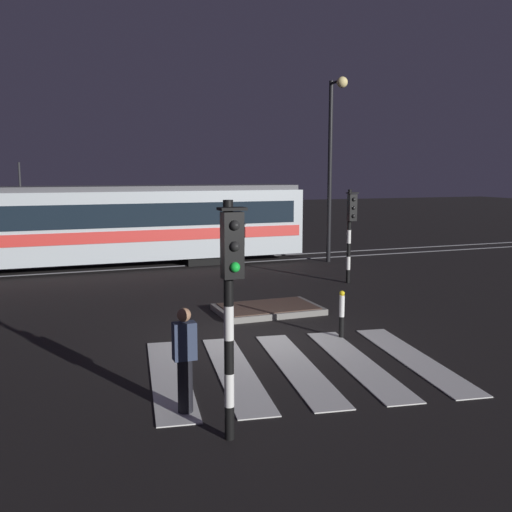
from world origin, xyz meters
name	(u,v)px	position (x,y,z in m)	size (l,w,h in m)	color
ground_plane	(256,337)	(0.00, 0.00, 0.00)	(120.00, 120.00, 0.00)	black
rail_near	(161,267)	(0.00, 10.67, 0.01)	(80.00, 0.12, 0.03)	#59595E
rail_far	(155,262)	(0.00, 12.10, 0.01)	(80.00, 0.12, 0.03)	#59595E
crosswalk_zebra	(297,367)	(0.00, -2.27, 0.01)	(6.26, 5.21, 0.02)	silver
traffic_island	(268,309)	(1.17, 2.13, 0.09)	(2.76, 1.77, 0.18)	slate
traffic_light_kerb_mid_left	(231,286)	(-2.21, -4.83, 2.26)	(0.36, 0.42, 3.43)	black
traffic_light_corner_far_right	(351,222)	(5.34, 5.01, 2.12)	(0.36, 0.42, 3.21)	black
street_lamp_trackside_right	(333,149)	(6.95, 9.35, 4.74)	(0.44, 1.21, 7.52)	black
tram	(92,224)	(-2.55, 11.38, 1.75)	(17.24, 2.58, 4.15)	#B2BCC1
pedestrian_waiting_at_kerb	(185,360)	(-2.58, -3.62, 0.88)	(0.36, 0.24, 1.71)	black
bollard_island_edge	(342,314)	(1.82, -0.76, 0.56)	(0.12, 0.12, 1.11)	black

